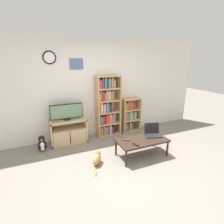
% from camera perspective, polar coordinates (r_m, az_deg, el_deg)
% --- Properties ---
extents(ground_plane, '(18.00, 18.00, 0.00)m').
position_cam_1_polar(ground_plane, '(3.51, 4.81, -19.64)').
color(ground_plane, gray).
extents(wall_back, '(6.67, 0.09, 2.60)m').
position_cam_1_polar(wall_back, '(4.75, -6.40, 7.40)').
color(wall_back, silver).
rests_on(wall_back, ground_plane).
extents(tv_stand, '(0.90, 0.40, 0.62)m').
position_cam_1_polar(tv_stand, '(4.61, -13.92, -6.19)').
color(tv_stand, tan).
rests_on(tv_stand, ground_plane).
extents(television, '(0.80, 0.18, 0.41)m').
position_cam_1_polar(television, '(4.47, -14.62, 0.06)').
color(television, black).
rests_on(television, tv_stand).
extents(bookshelf_tall, '(0.66, 0.30, 1.67)m').
position_cam_1_polar(bookshelf_tall, '(4.80, -1.70, 1.68)').
color(bookshelf_tall, tan).
rests_on(bookshelf_tall, ground_plane).
extents(bookshelf_short, '(0.55, 0.28, 1.00)m').
position_cam_1_polar(bookshelf_short, '(5.20, 5.70, -1.07)').
color(bookshelf_short, tan).
rests_on(bookshelf_short, ground_plane).
extents(coffee_table, '(1.11, 0.58, 0.40)m').
position_cam_1_polar(coffee_table, '(3.95, 9.73, -9.31)').
color(coffee_table, '#332319').
rests_on(coffee_table, ground_plane).
extents(laptop, '(0.42, 0.38, 0.27)m').
position_cam_1_polar(laptop, '(4.16, 13.11, -6.51)').
color(laptop, '#232326').
rests_on(laptop, coffee_table).
extents(remote_near_laptop, '(0.16, 0.12, 0.02)m').
position_cam_1_polar(remote_near_laptop, '(3.84, 4.90, -9.10)').
color(remote_near_laptop, '#38383A').
rests_on(remote_near_laptop, coffee_table).
extents(remote_far_from_laptop, '(0.09, 0.17, 0.02)m').
position_cam_1_polar(remote_far_from_laptop, '(3.67, 7.75, -10.49)').
color(remote_far_from_laptop, black).
rests_on(remote_far_from_laptop, coffee_table).
extents(cat, '(0.31, 0.55, 0.27)m').
position_cam_1_polar(cat, '(3.74, -4.91, -14.91)').
color(cat, '#B78447').
rests_on(cat, ground_plane).
extents(penguin_figurine, '(0.21, 0.19, 0.39)m').
position_cam_1_polar(penguin_figurine, '(4.45, -21.84, -9.75)').
color(penguin_figurine, black).
rests_on(penguin_figurine, ground_plane).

